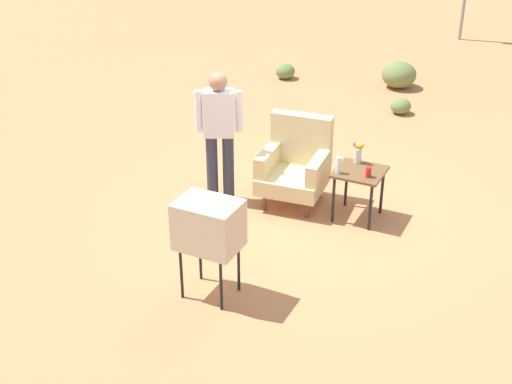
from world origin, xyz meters
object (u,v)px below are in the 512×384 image
at_px(bottle_short_clear, 338,165).
at_px(flower_vase, 358,151).
at_px(armchair, 296,164).
at_px(side_table, 359,178).
at_px(person_standing, 219,129).
at_px(tv_on_stand, 209,225).
at_px(soda_can_red, 369,172).

relative_size(bottle_short_clear, flower_vase, 0.75).
height_order(armchair, side_table, armchair).
bearing_deg(armchair, side_table, -5.19).
height_order(person_standing, bottle_short_clear, person_standing).
xyz_separation_m(tv_on_stand, soda_can_red, (0.94, 2.01, -0.11)).
xyz_separation_m(armchair, bottle_short_clear, (0.63, -0.25, 0.22)).
distance_m(armchair, tv_on_stand, 2.21).
bearing_deg(flower_vase, person_standing, -162.63).
distance_m(side_table, flower_vase, 0.33).
bearing_deg(bottle_short_clear, person_standing, -175.10).
bearing_deg(side_table, flower_vase, 116.47).
bearing_deg(armchair, person_standing, -156.21).
bearing_deg(soda_can_red, person_standing, -174.14).
height_order(side_table, flower_vase, flower_vase).
bearing_deg(soda_can_red, bottle_short_clear, -170.06).
xyz_separation_m(soda_can_red, flower_vase, (-0.23, 0.31, 0.09)).
xyz_separation_m(person_standing, bottle_short_clear, (1.47, 0.13, -0.22)).
xyz_separation_m(tv_on_stand, person_standing, (-0.88, 1.82, 0.16)).
xyz_separation_m(side_table, tv_on_stand, (-0.80, -2.12, 0.26)).
relative_size(bottle_short_clear, soda_can_red, 1.64).
bearing_deg(tv_on_stand, flower_vase, 73.16).
distance_m(tv_on_stand, person_standing, 2.03).
bearing_deg(side_table, armchair, 174.81).
bearing_deg(soda_can_red, side_table, 141.04).
distance_m(person_standing, flower_vase, 1.67).
bearing_deg(side_table, bottle_short_clear, -140.65).
distance_m(bottle_short_clear, flower_vase, 0.39).
xyz_separation_m(tv_on_stand, flower_vase, (0.70, 2.31, -0.02)).
relative_size(person_standing, soda_can_red, 13.44).
distance_m(bottle_short_clear, soda_can_red, 0.35).
bearing_deg(armchair, tv_on_stand, -89.03).
relative_size(tv_on_stand, soda_can_red, 8.44).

